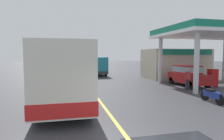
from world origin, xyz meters
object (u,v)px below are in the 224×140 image
object	(u,v)px
car_at_pump	(188,74)
car_trailing_behind_bus	(66,68)
coach_bus_main	(64,72)
motorcycle_parked_forecourt	(212,95)
minibus_opposing_lane	(97,64)
pedestrian_near_pump	(187,78)

from	to	relation	value
car_at_pump	car_trailing_behind_bus	size ratio (longest dim) A/B	1.00
coach_bus_main	motorcycle_parked_forecourt	xyz separation A→B (m)	(8.25, -3.05, -1.28)
coach_bus_main	car_trailing_behind_bus	bearing A→B (deg)	89.31
car_trailing_behind_bus	car_at_pump	bearing A→B (deg)	-47.74
minibus_opposing_lane	car_trailing_behind_bus	size ratio (longest dim) A/B	1.46
coach_bus_main	car_trailing_behind_bus	distance (m)	14.40
minibus_opposing_lane	motorcycle_parked_forecourt	size ratio (longest dim) A/B	3.41
car_trailing_behind_bus	coach_bus_main	bearing A→B (deg)	-90.69
coach_bus_main	car_trailing_behind_bus	size ratio (longest dim) A/B	2.63
minibus_opposing_lane	pedestrian_near_pump	bearing A→B (deg)	-68.60
coach_bus_main	minibus_opposing_lane	bearing A→B (deg)	73.16
car_at_pump	pedestrian_near_pump	size ratio (longest dim) A/B	2.53
coach_bus_main	motorcycle_parked_forecourt	world-z (taller)	coach_bus_main
coach_bus_main	minibus_opposing_lane	world-z (taller)	coach_bus_main
minibus_opposing_lane	car_trailing_behind_bus	bearing A→B (deg)	177.79
motorcycle_parked_forecourt	pedestrian_near_pump	world-z (taller)	pedestrian_near_pump
car_trailing_behind_bus	minibus_opposing_lane	bearing A→B (deg)	-2.21
minibus_opposing_lane	pedestrian_near_pump	distance (m)	14.14
motorcycle_parked_forecourt	car_trailing_behind_bus	size ratio (longest dim) A/B	0.43
pedestrian_near_pump	car_trailing_behind_bus	size ratio (longest dim) A/B	0.40
car_at_pump	motorcycle_parked_forecourt	bearing A→B (deg)	-112.63
car_at_pump	motorcycle_parked_forecourt	size ratio (longest dim) A/B	2.33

